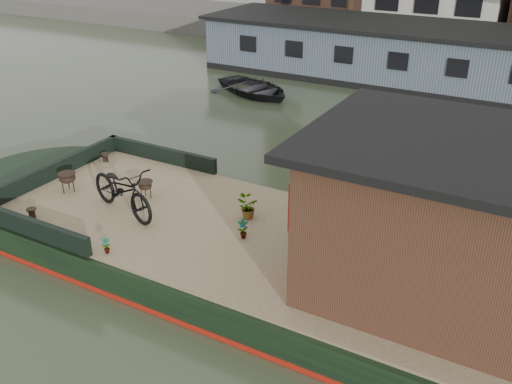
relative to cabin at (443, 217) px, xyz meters
The scene contains 18 objects.
ground 2.88m from the cabin, behind, with size 120.00×120.00×0.00m, color #283320.
houseboat_hull 3.87m from the cabin, behind, with size 14.01×4.02×0.60m.
houseboat_deck 2.52m from the cabin, behind, with size 11.80×3.80×0.05m, color #A08463.
bow_bulwark 7.33m from the cabin, behind, with size 3.00×4.00×0.35m.
cabin is the anchor object (origin of this frame).
bicycle 5.79m from the cabin, behind, with size 0.65×1.87×0.98m, color black.
potted_plant_a 3.43m from the cabin, behind, with size 0.20×0.13×0.37m, color #9F3E2D.
potted_plant_b 3.30m from the cabin, 150.63° to the left, with size 0.16×0.13×0.29m, color brown.
potted_plant_c 3.76m from the cabin, behind, with size 0.39×0.34×0.44m, color brown.
potted_plant_d 2.70m from the cabin, 142.03° to the left, with size 0.27×0.27×0.49m, color brown.
potted_plant_e 5.41m from the cabin, 161.29° to the right, with size 0.16×0.11×0.30m, color #973B2C.
brazier_front 5.88m from the cabin, behind, with size 0.34×0.34×0.37m, color black, non-canonical shape.
brazier_rear 7.43m from the cabin, behind, with size 0.38×0.38×0.41m, color black, non-canonical shape.
bollard_port 7.97m from the cabin, behind, with size 0.18×0.18×0.21m, color black.
bollard_stbd 7.32m from the cabin, 168.33° to the right, with size 0.18×0.18×0.21m, color black.
dinghy 13.00m from the cabin, 131.67° to the left, with size 2.36×3.31×0.69m, color black.
far_houseboat 14.20m from the cabin, 98.88° to the left, with size 20.40×4.40×2.11m.
quay 20.67m from the cabin, 96.09° to the left, with size 60.00×6.00×0.90m, color #47443F.
Camera 1 is at (3.37, -7.59, 5.80)m, focal length 40.00 mm.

